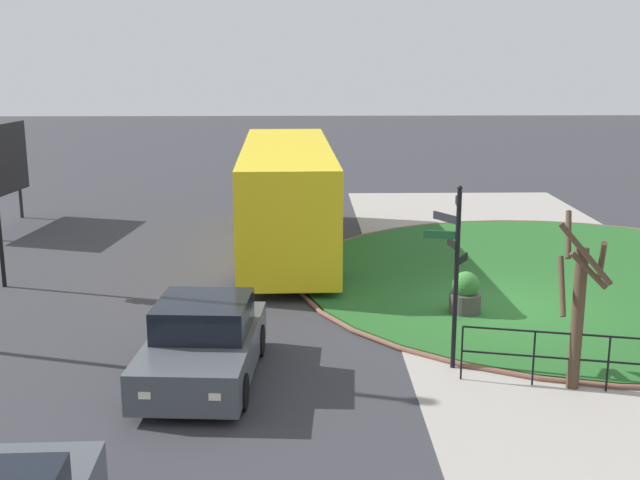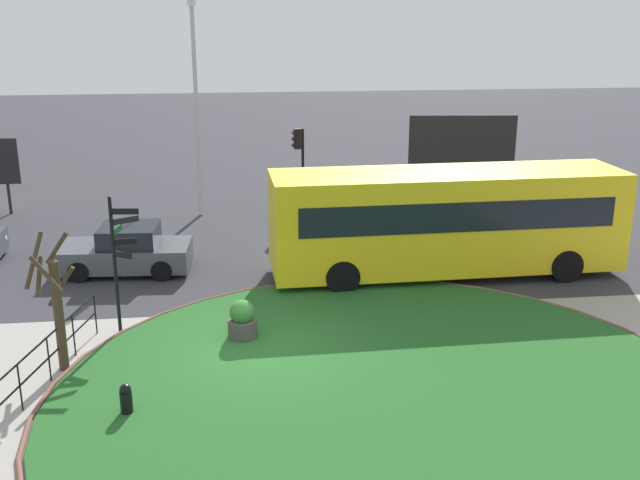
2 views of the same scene
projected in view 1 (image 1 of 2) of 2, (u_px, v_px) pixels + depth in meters
ground at (499, 310)px, 18.76m from camera, size 120.00×120.00×0.00m
sidewalk_paving at (569, 309)px, 18.80m from camera, size 32.00×8.65×0.02m
grass_island at (568, 278)px, 21.25m from camera, size 14.35×14.35×0.10m
grass_kerb_ring at (568, 278)px, 21.25m from camera, size 14.66×14.66×0.11m
signpost_directional at (454, 261)px, 14.88m from camera, size 0.73×0.92×3.57m
railing_grass_edge at (609, 356)px, 14.04m from camera, size 1.22×5.04×1.07m
bus_yellow at (287, 195)px, 23.97m from camera, size 10.76×2.89×3.24m
car_trailing at (203, 344)px, 14.64m from camera, size 4.12×2.16×1.49m
planter_near_signpost at (465, 296)px, 18.20m from camera, size 0.73×0.73×1.06m
street_tree_bare at (578, 303)px, 13.94m from camera, size 0.99×1.05×3.24m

